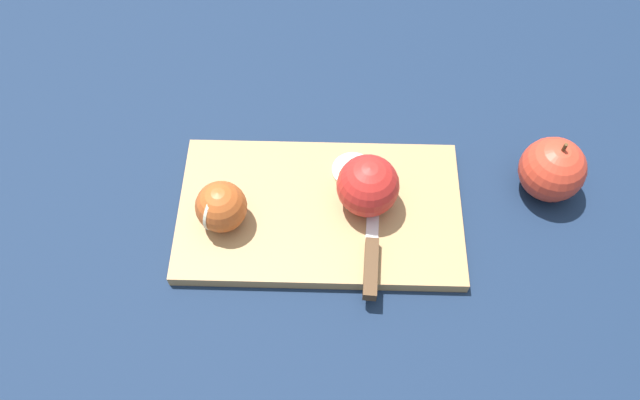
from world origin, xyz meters
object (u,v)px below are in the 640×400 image
(apple_half_right, at_px, (368,186))
(knife, at_px, (371,256))
(apple_whole, at_px, (552,170))
(apple_half_left, at_px, (221,207))

(apple_half_right, xyz_separation_m, knife, (-0.01, -0.08, -0.03))
(knife, distance_m, apple_whole, 0.27)
(knife, bearing_deg, apple_whole, -59.56)
(apple_half_right, bearing_deg, apple_half_left, 119.02)
(apple_half_left, height_order, apple_half_right, apple_half_right)
(apple_half_right, height_order, apple_whole, same)
(knife, relative_size, apple_whole, 1.88)
(apple_whole, bearing_deg, knife, -162.45)
(apple_whole, bearing_deg, apple_half_left, 179.86)
(apple_half_left, distance_m, knife, 0.20)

